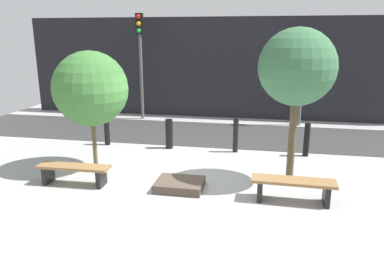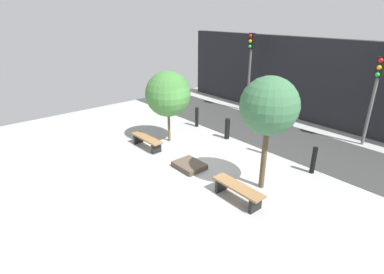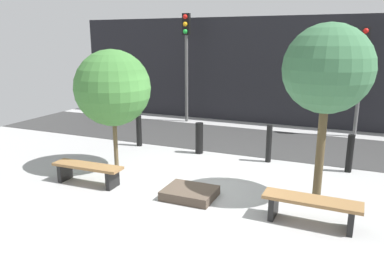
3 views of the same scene
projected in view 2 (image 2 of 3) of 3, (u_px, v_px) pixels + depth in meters
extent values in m
plane|color=#A3A3A3|center=(199.00, 164.00, 10.71)|extent=(18.00, 18.00, 0.00)
cube|color=#343434|center=(272.00, 134.00, 13.31)|extent=(18.00, 3.25, 0.01)
cube|color=black|center=(313.00, 81.00, 14.35)|extent=(16.20, 0.50, 3.96)
cube|color=black|center=(138.00, 139.00, 12.36)|extent=(0.11, 0.41, 0.39)
cube|color=black|center=(156.00, 148.00, 11.48)|extent=(0.11, 0.41, 0.39)
cube|color=olive|center=(147.00, 138.00, 11.84)|extent=(1.65, 0.45, 0.06)
cube|color=black|center=(222.00, 185.00, 9.03)|extent=(0.11, 0.45, 0.41)
cube|color=black|center=(255.00, 204.00, 8.09)|extent=(0.11, 0.45, 0.41)
cube|color=olive|center=(238.00, 187.00, 8.47)|extent=(1.67, 0.49, 0.06)
cube|color=#4D4035|center=(189.00, 165.00, 10.40)|extent=(1.03, 0.83, 0.19)
cylinder|color=brown|center=(169.00, 124.00, 12.37)|extent=(0.10, 0.10, 1.52)
sphere|color=#407A37|center=(168.00, 94.00, 11.88)|extent=(1.81, 1.81, 1.81)
cylinder|color=brown|center=(264.00, 156.00, 8.89)|extent=(0.16, 0.16, 2.15)
sphere|color=#3B6E47|center=(269.00, 106.00, 8.30)|extent=(1.67, 1.67, 1.67)
cylinder|color=black|center=(197.00, 117.00, 14.09)|extent=(0.16, 0.16, 0.93)
cylinder|color=black|center=(227.00, 129.00, 12.71)|extent=(0.22, 0.22, 0.88)
cylinder|color=black|center=(265.00, 142.00, 11.31)|extent=(0.15, 0.15, 0.99)
cylinder|color=black|center=(314.00, 160.00, 9.94)|extent=(0.16, 0.16, 0.93)
cylinder|color=#585858|center=(249.00, 74.00, 15.84)|extent=(0.12, 0.12, 4.07)
cube|color=black|center=(252.00, 41.00, 15.21)|extent=(0.28, 0.16, 0.78)
sphere|color=red|center=(251.00, 36.00, 15.05)|extent=(0.17, 0.17, 0.17)
sphere|color=orange|center=(250.00, 41.00, 15.14)|extent=(0.17, 0.17, 0.17)
sphere|color=green|center=(250.00, 46.00, 15.24)|extent=(0.17, 0.17, 0.17)
cylinder|color=slate|center=(372.00, 103.00, 11.65)|extent=(0.12, 0.12, 3.52)
cube|color=black|center=(380.00, 67.00, 11.12)|extent=(0.28, 0.16, 0.78)
sphere|color=red|center=(381.00, 60.00, 10.96)|extent=(0.17, 0.17, 0.17)
sphere|color=orange|center=(379.00, 68.00, 11.06)|extent=(0.17, 0.17, 0.17)
sphere|color=green|center=(377.00, 75.00, 11.16)|extent=(0.17, 0.17, 0.17)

